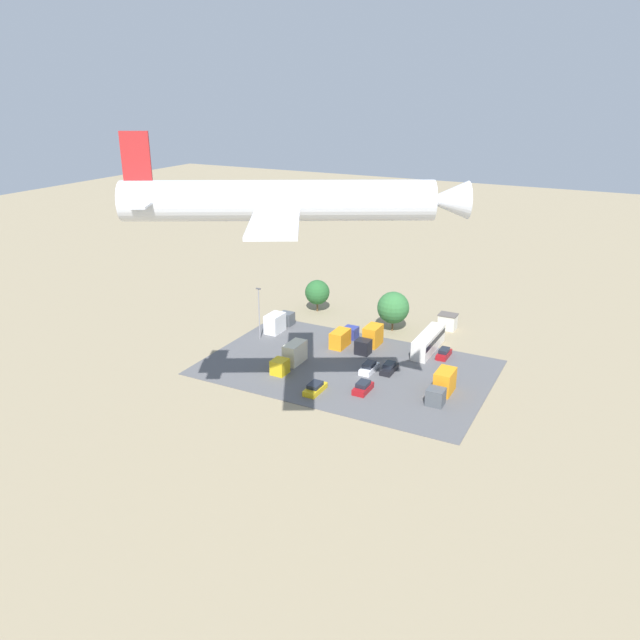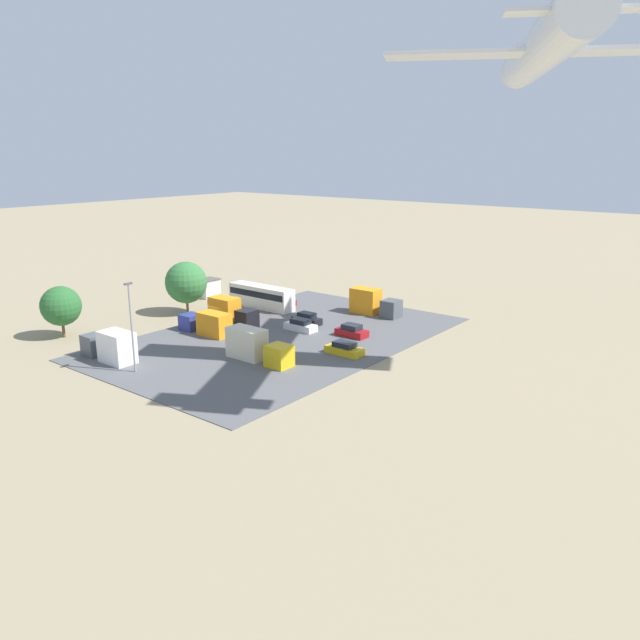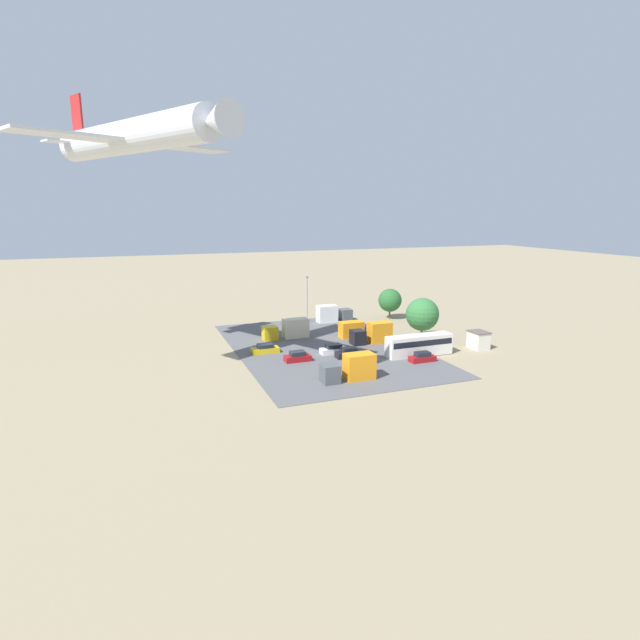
% 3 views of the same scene
% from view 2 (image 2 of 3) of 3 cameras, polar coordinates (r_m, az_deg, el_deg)
% --- Properties ---
extents(ground_plane, '(400.00, 400.00, 0.00)m').
position_cam_2_polar(ground_plane, '(86.32, -9.18, -0.26)').
color(ground_plane, gray).
extents(parking_lot_surface, '(45.64, 29.33, 0.08)m').
position_cam_2_polar(parking_lot_surface, '(78.53, -3.49, -1.61)').
color(parking_lot_surface, '#565659').
rests_on(parking_lot_surface, ground).
extents(shed_building, '(3.41, 2.79, 2.97)m').
position_cam_2_polar(shed_building, '(101.52, -10.19, 2.89)').
color(shed_building, silver).
rests_on(shed_building, ground).
extents(bus, '(2.60, 11.10, 3.31)m').
position_cam_2_polar(bus, '(93.23, -5.37, 2.21)').
color(bus, silver).
rests_on(bus, ground).
extents(parked_car_0, '(1.96, 4.05, 1.56)m').
position_cam_2_polar(parked_car_0, '(78.74, 2.92, -1.04)').
color(parked_car_0, maroon).
rests_on(parked_car_0, ground).
extents(parked_car_1, '(1.98, 4.47, 1.46)m').
position_cam_2_polar(parked_car_1, '(71.91, 2.26, -2.66)').
color(parked_car_1, gold).
rests_on(parked_car_1, ground).
extents(parked_car_2, '(1.74, 4.09, 1.57)m').
position_cam_2_polar(parked_car_2, '(84.27, -1.20, 0.08)').
color(parked_car_2, black).
rests_on(parked_car_2, ground).
extents(parked_car_3, '(1.72, 4.07, 1.52)m').
position_cam_2_polar(parked_car_3, '(94.91, -3.42, 1.77)').
color(parked_car_3, maroon).
rests_on(parked_car_3, ground).
extents(parked_car_4, '(1.84, 4.38, 1.54)m').
position_cam_2_polar(parked_car_4, '(81.28, -1.80, -0.51)').
color(parked_car_4, silver).
rests_on(parked_car_4, ground).
extents(parked_truck_0, '(2.32, 8.43, 3.47)m').
position_cam_2_polar(parked_truck_0, '(69.82, -5.90, -2.44)').
color(parked_truck_0, gold).
rests_on(parked_truck_0, ground).
extents(parked_truck_1, '(2.55, 7.41, 3.49)m').
position_cam_2_polar(parked_truck_1, '(73.30, -18.59, -2.31)').
color(parked_truck_1, '#4C5156').
rests_on(parked_truck_1, ground).
extents(parked_truck_2, '(2.46, 7.33, 3.60)m').
position_cam_2_polar(parked_truck_2, '(84.47, -8.16, 0.65)').
color(parked_truck_2, black).
rests_on(parked_truck_2, ground).
extents(parked_truck_3, '(2.48, 7.55, 3.57)m').
position_cam_2_polar(parked_truck_3, '(89.46, 4.84, 1.57)').
color(parked_truck_3, '#4C5156').
rests_on(parked_truck_3, ground).
extents(parked_truck_4, '(2.38, 7.82, 2.95)m').
position_cam_2_polar(parked_truck_4, '(80.82, -10.25, -0.32)').
color(parked_truck_4, navy).
rests_on(parked_truck_4, ground).
extents(tree_near_shed, '(5.97, 5.97, 7.56)m').
position_cam_2_polar(tree_near_shed, '(91.11, -12.14, 3.37)').
color(tree_near_shed, brown).
rests_on(tree_near_shed, ground).
extents(tree_apron_mid, '(4.98, 4.98, 6.55)m').
position_cam_2_polar(tree_apron_mid, '(84.09, -22.61, 1.19)').
color(tree_apron_mid, brown).
rests_on(tree_apron_mid, ground).
extents(light_pole_lot_centre, '(0.90, 0.28, 9.64)m').
position_cam_2_polar(light_pole_lot_centre, '(67.65, -16.85, -0.36)').
color(light_pole_lot_centre, gray).
rests_on(light_pole_lot_centre, ground).
extents(airplane, '(33.86, 27.87, 9.09)m').
position_cam_2_polar(airplane, '(66.93, 19.71, 22.38)').
color(airplane, silver).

